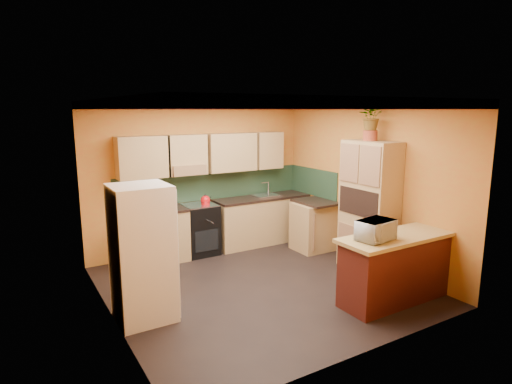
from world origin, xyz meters
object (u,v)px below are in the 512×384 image
at_px(base_cabinets_back, 231,225).
at_px(fridge, 142,253).
at_px(breakfast_bar, 400,269).
at_px(microwave, 376,230).
at_px(pantry, 369,207).
at_px(stove, 200,229).

height_order(base_cabinets_back, fridge, fridge).
height_order(fridge, breakfast_bar, fridge).
height_order(base_cabinets_back, breakfast_bar, same).
bearing_deg(microwave, base_cabinets_back, 89.31).
bearing_deg(fridge, pantry, -3.46).
height_order(base_cabinets_back, stove, stove).
bearing_deg(microwave, breakfast_bar, -8.58).
relative_size(base_cabinets_back, stove, 4.01).
bearing_deg(microwave, pantry, 39.23).
relative_size(breakfast_bar, microwave, 3.75).
bearing_deg(stove, microwave, -71.44).
relative_size(pantry, microwave, 4.37).
xyz_separation_m(pantry, microwave, (-0.95, -1.05, 0.01)).
bearing_deg(base_cabinets_back, breakfast_bar, -73.28).
bearing_deg(base_cabinets_back, stove, -180.00).
distance_m(stove, pantry, 2.99).
distance_m(fridge, breakfast_bar, 3.43).
relative_size(base_cabinets_back, fridge, 2.15).
xyz_separation_m(base_cabinets_back, stove, (-0.62, -0.00, 0.02)).
height_order(pantry, microwave, pantry).
bearing_deg(breakfast_bar, fridge, 158.24).
bearing_deg(stove, fridge, -129.79).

